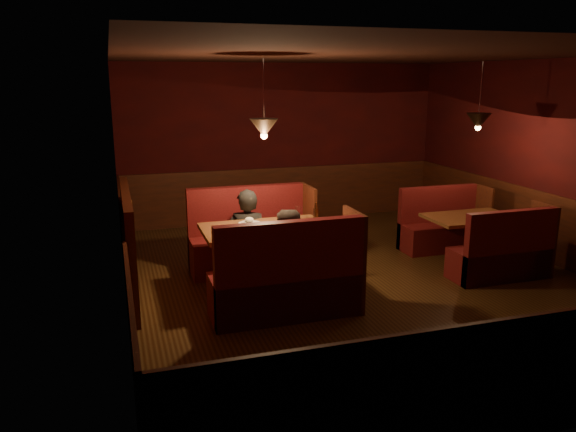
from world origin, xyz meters
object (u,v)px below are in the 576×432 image
object	(u,v)px
main_bench_far	(251,243)
second_table	(470,228)
second_bench_far	(442,229)
second_bench_near	(504,257)
main_bench_near	(289,286)
diner_b	(292,245)
main_table	(266,242)
diner_a	(247,221)

from	to	relation	value
main_bench_far	second_table	bearing A→B (deg)	-12.75
second_bench_far	second_bench_near	size ratio (longest dim) A/B	1.00
main_bench_near	diner_b	world-z (taller)	diner_b
main_table	main_bench_near	xyz separation A→B (m)	(0.02, -0.88, -0.27)
diner_b	second_bench_near	bearing A→B (deg)	-4.14
diner_a	second_bench_far	bearing A→B (deg)	-152.05
diner_b	main_bench_near	bearing A→B (deg)	-119.17
main_bench_far	main_table	bearing A→B (deg)	-91.23
main_bench_near	main_table	bearing A→B (deg)	91.22
main_bench_far	diner_a	bearing A→B (deg)	-111.96
main_table	main_bench_near	distance (m)	0.92
second_bench_far	diner_b	distance (m)	3.37
second_bench_far	diner_a	size ratio (longest dim) A/B	0.88
second_table	diner_a	bearing A→B (deg)	173.17
main_bench_near	diner_a	distance (m)	1.51
second_bench_far	diner_a	xyz separation A→B (m)	(-3.23, -0.36, 0.47)
main_bench_far	diner_b	distance (m)	1.53
second_bench_far	main_bench_far	bearing A→B (deg)	-179.20
second_table	diner_a	size ratio (longest dim) A/B	0.79
second_table	diner_b	xyz separation A→B (m)	(-2.95, -0.78, 0.24)
main_table	diner_b	size ratio (longest dim) A/B	1.02
diner_a	diner_b	distance (m)	1.19
main_bench_near	second_bench_far	bearing A→B (deg)	30.07
second_bench_far	second_bench_near	distance (m)	1.48
main_table	second_bench_near	world-z (taller)	main_table
main_table	diner_b	bearing A→B (deg)	-76.13
main_table	second_bench_far	bearing A→B (deg)	16.39
second_bench_far	diner_a	bearing A→B (deg)	-173.71
diner_b	diner_a	bearing A→B (deg)	97.56
second_table	diner_b	distance (m)	3.06
second_bench_near	main_bench_near	bearing A→B (deg)	-174.14
main_table	main_bench_near	world-z (taller)	main_bench_near
main_table	main_bench_near	bearing A→B (deg)	-88.78
main_bench_near	main_bench_far	bearing A→B (deg)	90.00
second_bench_far	diner_a	distance (m)	3.29
diner_b	second_bench_far	bearing A→B (deg)	22.14
second_bench_far	second_bench_near	world-z (taller)	same
second_bench_near	main_table	bearing A→B (deg)	169.84
main_bench_near	second_bench_far	size ratio (longest dim) A/B	1.24
main_table	diner_b	xyz separation A→B (m)	(0.15, -0.60, 0.12)
main_bench_far	second_bench_near	bearing A→B (deg)	-24.81
main_bench_far	diner_b	xyz separation A→B (m)	(0.13, -1.47, 0.39)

